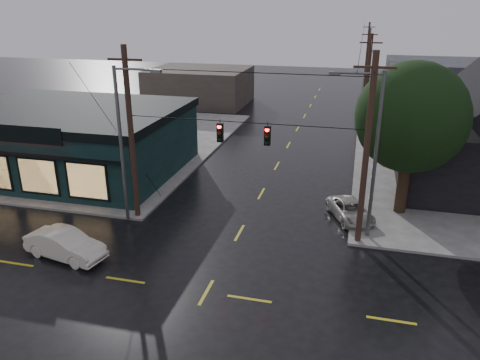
% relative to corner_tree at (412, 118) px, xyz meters
% --- Properties ---
extents(ground_plane, '(160.00, 160.00, 0.00)m').
position_rel_corner_tree_xyz_m(ground_plane, '(-8.92, -10.99, -6.04)').
color(ground_plane, black).
extents(sidewalk_nw, '(28.00, 28.00, 0.15)m').
position_rel_corner_tree_xyz_m(sidewalk_nw, '(-28.92, 9.01, -5.96)').
color(sidewalk_nw, '#65625E').
rests_on(sidewalk_nw, ground).
extents(pizza_shop, '(16.30, 12.34, 4.90)m').
position_rel_corner_tree_xyz_m(pizza_shop, '(-23.92, 1.95, -3.48)').
color(pizza_shop, black).
rests_on(pizza_shop, ground).
extents(corner_tree, '(6.44, 6.44, 9.14)m').
position_rel_corner_tree_xyz_m(corner_tree, '(0.00, 0.00, 0.00)').
color(corner_tree, black).
rests_on(corner_tree, ground).
extents(utility_pole_nw, '(2.00, 0.32, 10.15)m').
position_rel_corner_tree_xyz_m(utility_pole_nw, '(-15.42, -4.49, -6.04)').
color(utility_pole_nw, black).
rests_on(utility_pole_nw, ground).
extents(utility_pole_ne, '(2.00, 0.32, 10.15)m').
position_rel_corner_tree_xyz_m(utility_pole_ne, '(-2.42, -4.49, -6.04)').
color(utility_pole_ne, black).
rests_on(utility_pole_ne, ground).
extents(utility_pole_far_a, '(2.00, 0.32, 9.65)m').
position_rel_corner_tree_xyz_m(utility_pole_far_a, '(-2.42, 17.01, -6.04)').
color(utility_pole_far_a, black).
rests_on(utility_pole_far_a, ground).
extents(utility_pole_far_b, '(2.00, 0.32, 9.15)m').
position_rel_corner_tree_xyz_m(utility_pole_far_b, '(-2.42, 37.01, -6.04)').
color(utility_pole_far_b, black).
rests_on(utility_pole_far_b, ground).
extents(utility_pole_far_c, '(2.00, 0.32, 9.15)m').
position_rel_corner_tree_xyz_m(utility_pole_far_c, '(-2.42, 57.01, -6.04)').
color(utility_pole_far_c, black).
rests_on(utility_pole_far_c, ground).
extents(span_signal_assembly, '(13.00, 0.48, 1.23)m').
position_rel_corner_tree_xyz_m(span_signal_assembly, '(-8.82, -4.49, -0.34)').
color(span_signal_assembly, black).
rests_on(span_signal_assembly, ground).
extents(streetlight_nw, '(5.40, 0.30, 9.15)m').
position_rel_corner_tree_xyz_m(streetlight_nw, '(-15.72, -5.19, -6.04)').
color(streetlight_nw, '#5C5E60').
rests_on(streetlight_nw, ground).
extents(streetlight_ne, '(5.40, 0.30, 9.15)m').
position_rel_corner_tree_xyz_m(streetlight_ne, '(-1.92, -3.79, -6.04)').
color(streetlight_ne, '#5C5E60').
rests_on(streetlight_ne, ground).
extents(bg_building_west, '(12.00, 10.00, 4.40)m').
position_rel_corner_tree_xyz_m(bg_building_west, '(-22.92, 29.01, -3.84)').
color(bg_building_west, '#3D322C').
rests_on(bg_building_west, ground).
extents(bg_building_east, '(14.00, 12.00, 5.60)m').
position_rel_corner_tree_xyz_m(bg_building_east, '(7.08, 34.01, -3.24)').
color(bg_building_east, '#29292E').
rests_on(bg_building_east, ground).
extents(sedan_cream, '(4.57, 2.33, 1.44)m').
position_rel_corner_tree_xyz_m(sedan_cream, '(-16.83, -9.79, -5.32)').
color(sedan_cream, silver).
rests_on(sedan_cream, ground).
extents(suv_silver, '(3.37, 4.43, 1.12)m').
position_rel_corner_tree_xyz_m(suv_silver, '(-2.92, -1.60, -5.48)').
color(suv_silver, '#ABA99E').
rests_on(suv_silver, ground).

